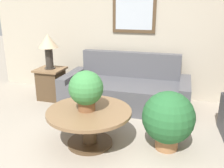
{
  "coord_description": "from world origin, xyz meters",
  "views": [
    {
      "loc": [
        0.59,
        -2.05,
        1.75
      ],
      "look_at": [
        -0.43,
        1.43,
        0.58
      ],
      "focal_mm": 40.0,
      "sensor_mm": 36.0,
      "label": 1
    }
  ],
  "objects": [
    {
      "name": "potted_plant_floor",
      "position": [
        0.47,
        0.81,
        0.41
      ],
      "size": [
        0.65,
        0.65,
        0.75
      ],
      "color": "#9E6B42",
      "rests_on": "ground_plane"
    },
    {
      "name": "couch_main",
      "position": [
        -0.36,
        2.07,
        0.28
      ],
      "size": [
        2.2,
        0.98,
        0.9
      ],
      "color": "#4C4C51",
      "rests_on": "ground_plane"
    },
    {
      "name": "side_table",
      "position": [
        -1.79,
        1.98,
        0.3
      ],
      "size": [
        0.5,
        0.5,
        0.59
      ],
      "color": "#4C3823",
      "rests_on": "ground_plane"
    },
    {
      "name": "coffee_table",
      "position": [
        -0.49,
        0.64,
        0.34
      ],
      "size": [
        1.08,
        1.08,
        0.48
      ],
      "color": "#4C3823",
      "rests_on": "ground_plane"
    },
    {
      "name": "potted_plant_on_table",
      "position": [
        -0.53,
        0.64,
        0.75
      ],
      "size": [
        0.43,
        0.43,
        0.51
      ],
      "color": "brown",
      "rests_on": "coffee_table"
    },
    {
      "name": "wall_back",
      "position": [
        -0.01,
        2.67,
        1.3
      ],
      "size": [
        6.63,
        0.09,
        2.6
      ],
      "color": "#B2A893",
      "rests_on": "ground_plane"
    },
    {
      "name": "table_lamp",
      "position": [
        -1.79,
        1.98,
        1.04
      ],
      "size": [
        0.36,
        0.36,
        0.64
      ],
      "color": "#2D2823",
      "rests_on": "side_table"
    }
  ]
}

